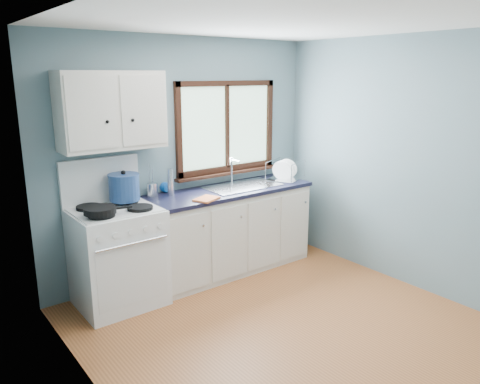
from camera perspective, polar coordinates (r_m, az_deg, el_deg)
floor at (r=4.12m, az=7.42°, el=-17.10°), size 3.20×3.60×0.02m
ceiling at (r=3.54m, az=8.80°, el=20.36°), size 3.20×3.60×0.02m
wall_back at (r=5.03m, az=-6.79°, el=4.14°), size 3.20×0.02×2.50m
wall_left at (r=2.76m, az=-16.24°, el=-4.76°), size 0.02×3.60×2.50m
wall_right at (r=4.89m, az=21.47°, el=2.95°), size 0.02×3.60×2.50m
gas_range at (r=4.53m, az=-14.71°, el=-7.31°), size 0.76×0.69×1.36m
base_cabinets at (r=5.18m, az=-1.31°, el=-5.10°), size 1.85×0.60×0.88m
countertop at (r=5.03m, az=-1.33°, el=0.17°), size 1.89×0.64×0.04m
sink at (r=5.15m, az=0.28°, el=0.03°), size 0.84×0.46×0.44m
window at (r=5.26m, az=-1.60°, el=7.15°), size 1.36×0.10×1.03m
upper_cabinets at (r=4.42m, az=-15.36°, el=9.55°), size 0.95×0.35×0.70m
skillet at (r=4.18m, az=-16.66°, el=-2.15°), size 0.43×0.33×0.05m
stockpot at (r=4.53m, az=-13.94°, el=0.61°), size 0.38×0.38×0.29m
utensil_crock at (r=4.78m, az=-10.65°, el=0.30°), size 0.13×0.13×0.35m
thermos at (r=4.78m, az=-8.48°, el=1.21°), size 0.08×0.08×0.28m
soap_bottle at (r=4.88m, az=-8.88°, el=1.47°), size 0.12×0.12×0.28m
dish_towel at (r=4.60m, az=-4.10°, el=-0.85°), size 0.29×0.26×0.02m
dish_rack at (r=5.50m, az=5.52°, el=2.19°), size 0.55×0.50×0.23m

